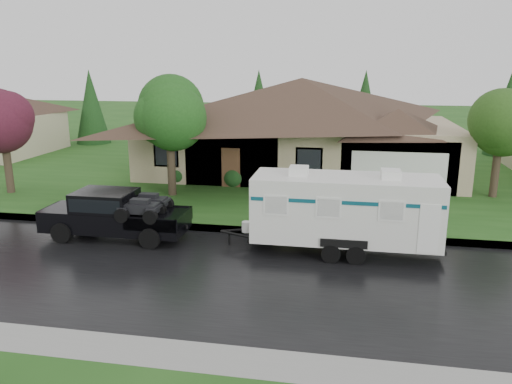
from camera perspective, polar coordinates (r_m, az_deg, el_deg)
ground at (r=18.25m, az=-5.44°, el=-6.66°), size 140.00×140.00×0.00m
road at (r=16.48m, az=-7.33°, el=-9.08°), size 140.00×8.00×0.01m
curb at (r=20.27m, az=-3.74°, el=-4.22°), size 140.00×0.50×0.15m
lawn at (r=32.38m, az=1.67°, el=2.89°), size 140.00×26.00×0.15m
house_main at (r=30.46m, az=5.71°, el=8.78°), size 19.44×10.80×6.90m
tree_left_green at (r=24.82m, az=-9.90°, el=8.81°), size 3.54×3.54×5.85m
tree_red at (r=27.97m, az=-27.03°, el=7.48°), size 3.29×3.29×5.44m
tree_right_green at (r=26.84m, az=26.23°, el=7.02°), size 3.16×3.16×5.22m
shrub_row at (r=26.48m, az=4.11°, el=1.52°), size 13.60×1.00×1.00m
pickup_truck at (r=19.97m, az=-16.08°, el=-2.31°), size 5.53×2.10×1.84m
travel_trailer at (r=17.79m, az=10.16°, el=-1.86°), size 6.83×2.40×3.06m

